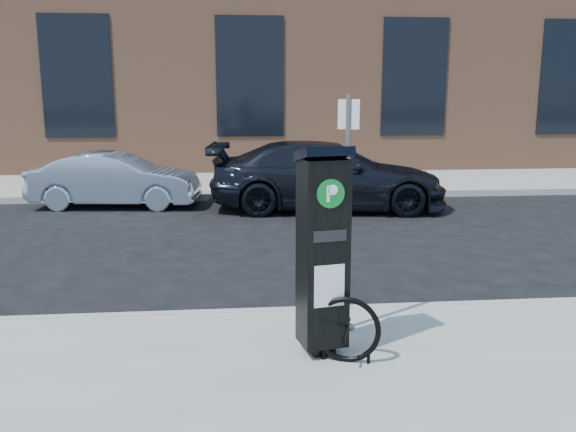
{
  "coord_description": "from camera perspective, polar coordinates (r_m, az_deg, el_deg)",
  "views": [
    {
      "loc": [
        -0.62,
        -6.54,
        2.57
      ],
      "look_at": [
        0.05,
        0.5,
        1.12
      ],
      "focal_mm": 38.0,
      "sensor_mm": 36.0,
      "label": 1
    }
  ],
  "objects": [
    {
      "name": "parking_kiosk",
      "position": [
        5.57,
        3.28,
        -3.17
      ],
      "size": [
        0.52,
        0.48,
        1.96
      ],
      "rotation": [
        0.0,
        0.0,
        0.2
      ],
      "color": "black",
      "rests_on": "sidewalk_near"
    },
    {
      "name": "bike_rack",
      "position": [
        5.62,
        5.49,
        -10.56
      ],
      "size": [
        0.61,
        0.23,
        0.62
      ],
      "rotation": [
        0.0,
        0.0,
        -0.3
      ],
      "color": "black",
      "rests_on": "sidewalk_near"
    },
    {
      "name": "curb_far",
      "position": [
        14.79,
        -2.94,
        1.84
      ],
      "size": [
        60.0,
        0.12,
        0.16
      ],
      "primitive_type": "cube",
      "color": "#9E9B93",
      "rests_on": "ground"
    },
    {
      "name": "ground",
      "position": [
        7.06,
        0.0,
        -9.77
      ],
      "size": [
        120.0,
        120.0,
        0.0
      ],
      "primitive_type": "plane",
      "color": "black",
      "rests_on": "ground"
    },
    {
      "name": "building",
      "position": [
        23.6,
        -4.05,
        15.36
      ],
      "size": [
        28.0,
        10.05,
        8.25
      ],
      "color": "#9B6446",
      "rests_on": "ground"
    },
    {
      "name": "car_dark",
      "position": [
        13.49,
        3.7,
        3.79
      ],
      "size": [
        5.35,
        2.6,
        1.5
      ],
      "primitive_type": "imported",
      "rotation": [
        0.0,
        0.0,
        1.47
      ],
      "color": "black",
      "rests_on": "ground"
    },
    {
      "name": "sign_pole",
      "position": [
        6.13,
        5.52,
        -0.05
      ],
      "size": [
        0.21,
        0.19,
        2.39
      ],
      "rotation": [
        0.0,
        0.0,
        -0.32
      ],
      "color": "#5B5550",
      "rests_on": "sidewalk_near"
    },
    {
      "name": "sidewalk_far",
      "position": [
        20.7,
        -3.67,
        4.61
      ],
      "size": [
        60.0,
        12.0,
        0.15
      ],
      "primitive_type": "cube",
      "color": "gray",
      "rests_on": "ground"
    },
    {
      "name": "curb_near",
      "position": [
        7.01,
        0.02,
        -9.26
      ],
      "size": [
        60.0,
        0.12,
        0.16
      ],
      "primitive_type": "cube",
      "color": "#9E9B93",
      "rests_on": "ground"
    },
    {
      "name": "car_silver",
      "position": [
        14.32,
        -15.83,
        3.27
      ],
      "size": [
        3.83,
        1.66,
        1.23
      ],
      "primitive_type": "imported",
      "rotation": [
        0.0,
        0.0,
        1.47
      ],
      "color": "#97A7C0",
      "rests_on": "ground"
    }
  ]
}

